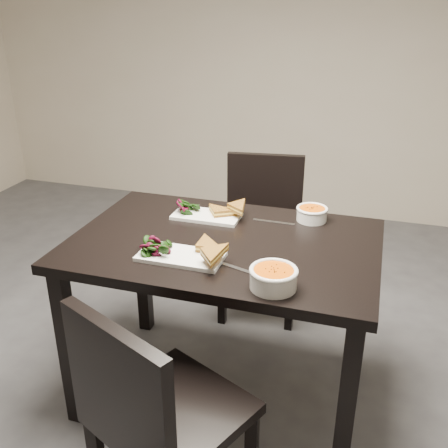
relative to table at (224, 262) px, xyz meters
name	(u,v)px	position (x,y,z in m)	size (l,w,h in m)	color
ground	(157,422)	(-0.21, -0.27, -0.65)	(5.00, 5.00, 0.00)	#47474C
table	(224,262)	(0.00, 0.00, 0.00)	(1.20, 0.80, 0.75)	black
chair_near	(153,412)	(-0.02, -0.68, -0.17)	(0.56, 0.56, 0.85)	black
chair_far	(262,224)	(-0.02, 0.78, -0.17)	(0.47, 0.47, 0.85)	black
plate_near	(181,256)	(-0.11, -0.19, 0.11)	(0.31, 0.16, 0.02)	white
sandwich_near	(199,249)	(-0.04, -0.18, 0.14)	(0.16, 0.12, 0.05)	#A27221
salad_near	(155,245)	(-0.21, -0.19, 0.14)	(0.10, 0.09, 0.04)	black
soup_bowl_near	(273,277)	(0.26, -0.30, 0.14)	(0.16, 0.16, 0.07)	white
cutlery_near	(236,268)	(0.11, -0.21, 0.10)	(0.18, 0.02, 0.00)	silver
plate_far	(207,216)	(-0.14, 0.20, 0.11)	(0.29, 0.15, 0.01)	white
sandwich_far	(220,212)	(-0.07, 0.18, 0.14)	(0.15, 0.11, 0.05)	#A27221
salad_far	(185,208)	(-0.24, 0.20, 0.13)	(0.09, 0.08, 0.04)	black
soup_bowl_far	(312,213)	(0.30, 0.30, 0.13)	(0.13, 0.13, 0.06)	white
cutlery_far	(274,222)	(0.15, 0.23, 0.10)	(0.18, 0.02, 0.00)	silver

